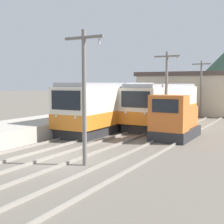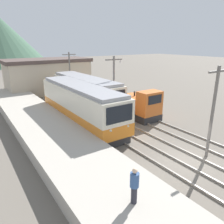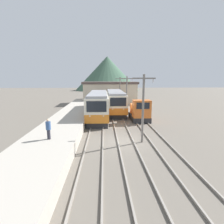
# 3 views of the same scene
# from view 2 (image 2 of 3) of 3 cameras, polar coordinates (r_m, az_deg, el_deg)

# --- Properties ---
(ground_plane) EXTENTS (200.00, 200.00, 0.00)m
(ground_plane) POSITION_cam_2_polar(r_m,az_deg,el_deg) (15.48, 19.04, -12.11)
(ground_plane) COLOR #665E54
(platform_left) EXTENTS (4.50, 54.00, 1.01)m
(platform_left) POSITION_cam_2_polar(r_m,az_deg,el_deg) (11.47, -1.23, -19.56)
(platform_left) COLOR #ADA599
(platform_left) RESTS_ON ground
(track_left) EXTENTS (1.54, 60.00, 0.14)m
(track_left) POSITION_cam_2_polar(r_m,az_deg,el_deg) (13.68, 12.19, -15.37)
(track_left) COLOR gray
(track_left) RESTS_ON ground
(track_center) EXTENTS (1.54, 60.00, 0.14)m
(track_center) POSITION_cam_2_polar(r_m,az_deg,el_deg) (15.59, 19.52, -11.64)
(track_center) COLOR gray
(track_center) RESTS_ON ground
(track_right) EXTENTS (1.54, 60.00, 0.14)m
(track_right) POSITION_cam_2_polar(r_m,az_deg,el_deg) (17.90, 25.36, -8.45)
(track_right) COLOR gray
(track_right) RESTS_ON ground
(commuter_train_left) EXTENTS (2.84, 12.49, 3.78)m
(commuter_train_left) POSITION_cam_2_polar(r_m,az_deg,el_deg) (20.62, -8.20, 1.54)
(commuter_train_left) COLOR #28282B
(commuter_train_left) RESTS_ON ground
(commuter_train_center) EXTENTS (2.84, 12.43, 3.67)m
(commuter_train_center) POSITION_cam_2_polar(r_m,az_deg,el_deg) (25.73, -7.05, 4.74)
(commuter_train_center) COLOR #28282B
(commuter_train_center) RESTS_ON ground
(shunting_locomotive) EXTENTS (2.40, 4.55, 3.00)m
(shunting_locomotive) POSITION_cam_2_polar(r_m,az_deg,el_deg) (22.43, 7.39, 1.46)
(shunting_locomotive) COLOR #28282B
(shunting_locomotive) RESTS_ON ground
(catenary_mast_near) EXTENTS (2.00, 0.20, 6.12)m
(catenary_mast_near) POSITION_cam_2_polar(r_m,az_deg,el_deg) (15.42, 24.91, 0.71)
(catenary_mast_near) COLOR slate
(catenary_mast_near) RESTS_ON ground
(catenary_mast_mid) EXTENTS (2.00, 0.20, 6.12)m
(catenary_mast_mid) POSITION_cam_2_polar(r_m,az_deg,el_deg) (23.02, 0.49, 7.57)
(catenary_mast_mid) COLOR slate
(catenary_mast_mid) RESTS_ON ground
(catenary_mast_far) EXTENTS (2.00, 0.20, 6.12)m
(catenary_mast_far) POSITION_cam_2_polar(r_m,az_deg,el_deg) (32.76, -10.92, 10.32)
(catenary_mast_far) COLOR slate
(catenary_mast_far) RESTS_ON ground
(person_on_platform) EXTENTS (0.38, 0.38, 1.65)m
(person_on_platform) POSITION_cam_2_polar(r_m,az_deg,el_deg) (9.46, 5.87, -18.31)
(person_on_platform) COLOR #282833
(person_on_platform) RESTS_ON platform_left
(station_building) EXTENTS (12.60, 6.30, 5.06)m
(station_building) POSITION_cam_2_polar(r_m,az_deg,el_deg) (35.72, -16.37, 9.20)
(station_building) COLOR beige
(station_building) RESTS_ON ground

